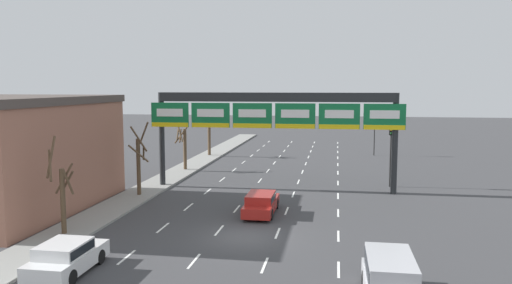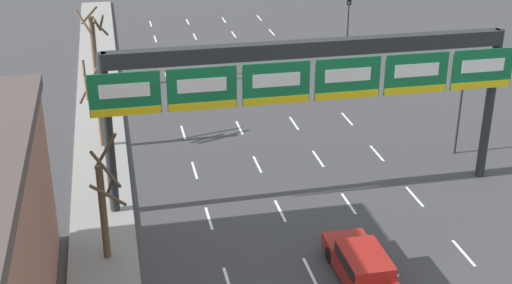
% 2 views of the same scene
% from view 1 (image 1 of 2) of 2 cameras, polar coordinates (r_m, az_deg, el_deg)
% --- Properties ---
extents(ground_plane, '(220.00, 220.00, 0.00)m').
position_cam_1_polar(ground_plane, '(27.18, -1.29, -10.83)').
color(ground_plane, '#3D3D3F').
extents(sidewalk_left, '(2.80, 110.00, 0.15)m').
position_cam_1_polar(sidewalk_left, '(30.36, -19.74, -9.20)').
color(sidewalk_left, gray).
rests_on(sidewalk_left, ground_plane).
extents(lane_dashes, '(10.02, 67.00, 0.01)m').
position_cam_1_polar(lane_dashes, '(40.12, 2.24, -5.17)').
color(lane_dashes, white).
rests_on(lane_dashes, ground_plane).
extents(sign_gantry, '(19.48, 0.70, 7.56)m').
position_cam_1_polar(sign_gantry, '(38.21, 2.07, 3.54)').
color(sign_gantry, '#232628').
rests_on(sign_gantry, ground_plane).
extents(suv_silver, '(1.88, 4.68, 1.82)m').
position_cam_1_polar(suv_silver, '(19.74, 15.07, -14.73)').
color(suv_silver, '#B7B7BC').
rests_on(suv_silver, ground_plane).
extents(car_red, '(1.80, 4.80, 1.36)m').
position_cam_1_polar(car_red, '(31.71, 0.59, -6.93)').
color(car_red, maroon).
rests_on(car_red, ground_plane).
extents(car_white, '(1.93, 4.18, 1.43)m').
position_cam_1_polar(car_white, '(23.45, -20.87, -12.13)').
color(car_white, silver).
rests_on(car_white, ground_plane).
extents(traffic_light_near_gantry, '(0.30, 0.35, 4.77)m').
position_cam_1_polar(traffic_light_near_gantry, '(59.42, 13.40, 1.74)').
color(traffic_light_near_gantry, black).
rests_on(traffic_light_near_gantry, ground_plane).
extents(traffic_light_mid_block, '(0.30, 0.35, 5.07)m').
position_cam_1_polar(traffic_light_mid_block, '(41.14, 15.16, -0.03)').
color(traffic_light_mid_block, black).
rests_on(traffic_light_mid_block, ground_plane).
extents(tree_bare_closest, '(1.38, 1.49, 5.24)m').
position_cam_1_polar(tree_bare_closest, '(28.76, -21.33, -5.23)').
color(tree_bare_closest, brown).
rests_on(tree_bare_closest, sidewalk_left).
extents(tree_bare_second, '(1.25, 1.84, 4.74)m').
position_cam_1_polar(tree_bare_second, '(47.92, -8.27, -0.30)').
color(tree_bare_second, brown).
rests_on(tree_bare_second, sidewalk_left).
extents(tree_bare_third, '(2.05, 1.87, 5.24)m').
position_cam_1_polar(tree_bare_third, '(57.48, -5.34, 1.35)').
color(tree_bare_third, brown).
rests_on(tree_bare_third, sidewalk_left).
extents(tree_bare_furthest, '(1.38, 1.79, 5.34)m').
position_cam_1_polar(tree_bare_furthest, '(37.26, -13.21, -2.09)').
color(tree_bare_furthest, brown).
rests_on(tree_bare_furthest, sidewalk_left).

